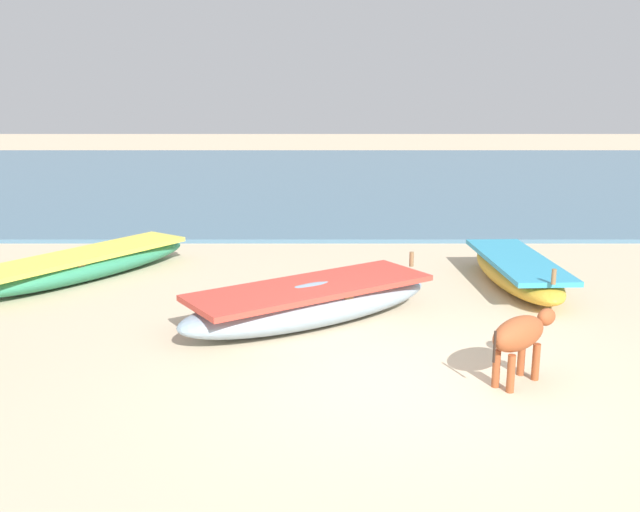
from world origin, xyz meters
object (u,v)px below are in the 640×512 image
fishing_boat_0 (85,265)px  fishing_boat_3 (312,302)px  fishing_boat_5 (517,271)px  calf_near_rust (521,335)px

fishing_boat_0 → fishing_boat_3: fishing_boat_3 is taller
fishing_boat_5 → calf_near_rust: (-0.94, -3.47, 0.26)m
fishing_boat_3 → fishing_boat_5: fishing_boat_3 is taller
fishing_boat_0 → fishing_boat_3: bearing=95.0°
fishing_boat_5 → calf_near_rust: calf_near_rust is taller
fishing_boat_3 → fishing_boat_5: 3.46m
fishing_boat_0 → calf_near_rust: 6.82m
fishing_boat_0 → calf_near_rust: size_ratio=4.05×
fishing_boat_3 → calf_near_rust: (2.08, -1.80, 0.22)m
fishing_boat_5 → calf_near_rust: size_ratio=3.40×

